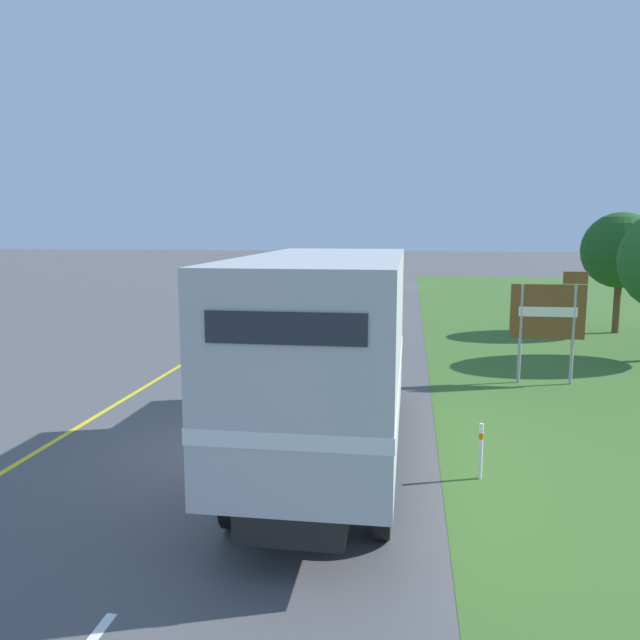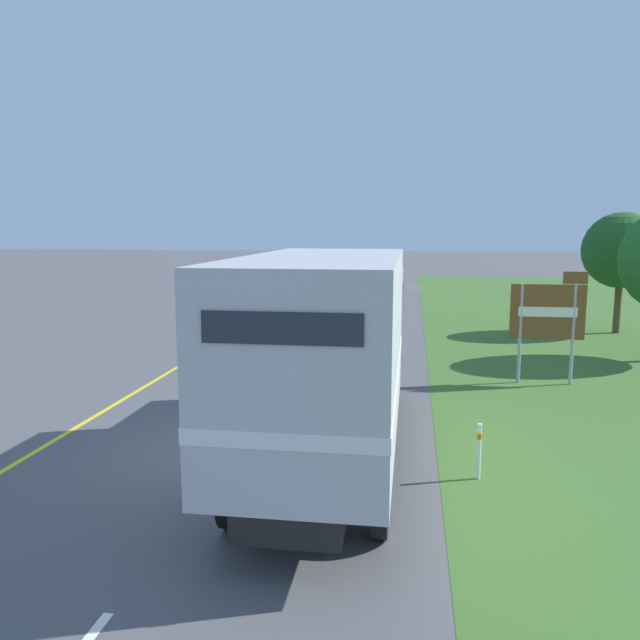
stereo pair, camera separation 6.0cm
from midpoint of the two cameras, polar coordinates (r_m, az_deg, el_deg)
The scene contains 13 objects.
ground_plane at distance 11.97m, azimuth -7.70°, elevation -11.84°, with size 200.00×200.00×0.00m, color #515154.
edge_line_yellow at distance 25.88m, azimuth -7.25°, elevation -0.79°, with size 0.12×59.23×0.01m, color yellow.
centre_dash_near at distance 12.26m, azimuth -7.29°, elevation -11.31°, with size 0.12×2.60×0.01m, color white.
centre_dash_mid_a at distance 18.46m, azimuth -1.83°, elevation -4.49°, with size 0.12×2.60×0.01m, color white.
centre_dash_mid_b at distance 24.86m, azimuth 0.81°, elevation -1.11°, with size 0.12×2.60×0.01m, color white.
centre_dash_far at distance 31.34m, azimuth 2.36°, elevation 0.88°, with size 0.12×2.60×0.01m, color white.
centre_dash_farthest at distance 37.87m, azimuth 3.38°, elevation 2.18°, with size 0.12×2.60×0.01m, color white.
horse_trailer_truck at distance 10.76m, azimuth 0.84°, elevation -2.71°, with size 2.40×8.61×3.70m.
lead_car_white at distance 28.85m, azimuth -1.84°, elevation 2.07°, with size 1.80×4.50×1.81m.
lead_car_silver_ahead at distance 44.32m, azimuth 6.30°, elevation 4.38°, with size 1.80×4.13×2.05m.
highway_sign at distance 17.48m, azimuth 20.11°, elevation 0.49°, with size 1.92×0.09×3.00m.
roadside_tree_mid at distance 27.01m, azimuth 25.73°, elevation 5.75°, with size 2.95×2.95×4.74m.
delineator_post at distance 10.83m, azimuth 14.32°, elevation -11.41°, with size 0.08×0.08×0.95m.
Camera 1 is at (3.11, -10.79, 4.14)m, focal length 35.00 mm.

